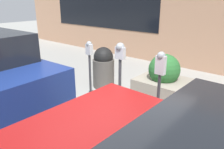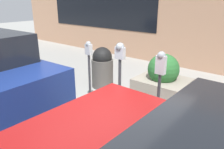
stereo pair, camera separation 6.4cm
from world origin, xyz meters
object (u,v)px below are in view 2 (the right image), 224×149
at_px(parking_meter_nearest, 160,75).
at_px(trash_bin, 102,67).
at_px(parking_meter_second, 120,63).
at_px(parking_meter_middle, 89,61).
at_px(planter_box, 162,83).

bearing_deg(parking_meter_nearest, trash_bin, -24.50).
relative_size(parking_meter_second, parking_meter_middle, 1.05).
distance_m(parking_meter_nearest, planter_box, 1.41).
relative_size(parking_meter_nearest, trash_bin, 1.36).
relative_size(parking_meter_nearest, planter_box, 1.30).
xyz_separation_m(parking_meter_nearest, parking_meter_second, (0.85, -0.01, 0.05)).
bearing_deg(trash_bin, planter_box, -174.45).
height_order(parking_meter_nearest, parking_meter_middle, parking_meter_nearest).
xyz_separation_m(parking_meter_second, parking_meter_middle, (0.82, 0.01, -0.10)).
height_order(parking_meter_middle, trash_bin, parking_meter_middle).
relative_size(parking_meter_second, trash_bin, 1.40).
bearing_deg(parking_meter_middle, trash_bin, -62.40).
xyz_separation_m(parking_meter_second, planter_box, (-0.35, -1.15, -0.67)).
bearing_deg(parking_meter_middle, parking_meter_second, -179.01).
bearing_deg(planter_box, parking_meter_middle, 44.98).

